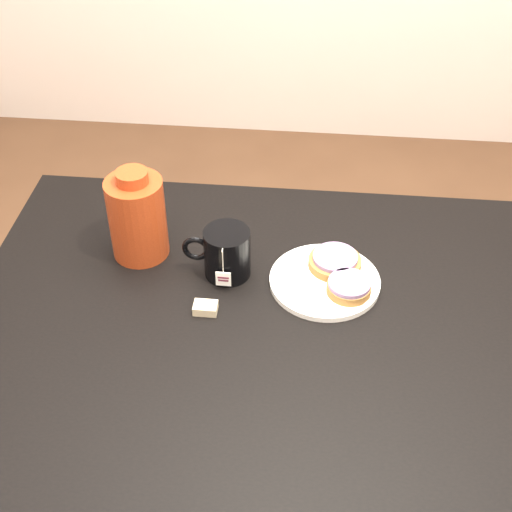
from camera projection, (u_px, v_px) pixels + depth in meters
name	position (u px, v px, depth m)	size (l,w,h in m)	color
table	(329.00, 361.00, 1.37)	(1.40, 0.90, 0.75)	black
plate	(325.00, 280.00, 1.41)	(0.22, 0.22, 0.02)	white
bagel_back	(335.00, 261.00, 1.43)	(0.15, 0.15, 0.03)	brown
bagel_front	(349.00, 287.00, 1.37)	(0.12, 0.12, 0.03)	brown
mug	(226.00, 253.00, 1.40)	(0.14, 0.10, 0.10)	black
teabag_pouch	(205.00, 308.00, 1.35)	(0.04, 0.03, 0.02)	#C6B793
bagel_package	(137.00, 217.00, 1.43)	(0.15, 0.15, 0.20)	maroon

